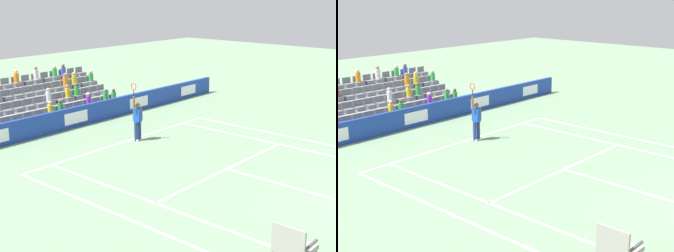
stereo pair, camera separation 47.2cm
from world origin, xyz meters
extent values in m
cube|color=white|center=(0.00, -11.89, 0.00)|extent=(10.97, 0.10, 0.01)
cube|color=white|center=(0.00, -6.40, 0.00)|extent=(8.23, 0.10, 0.01)
cube|color=white|center=(0.00, -3.20, 0.00)|extent=(0.10, 6.40, 0.01)
cube|color=white|center=(4.12, -5.95, 0.00)|extent=(0.10, 11.89, 0.01)
cube|color=white|center=(-4.12, -5.95, 0.00)|extent=(0.10, 11.89, 0.01)
cube|color=white|center=(5.49, -5.95, 0.00)|extent=(0.10, 11.89, 0.01)
cube|color=white|center=(-5.49, -5.95, 0.00)|extent=(0.10, 11.89, 0.01)
cube|color=white|center=(0.00, -11.79, 0.00)|extent=(0.10, 0.20, 0.01)
cube|color=#193899|center=(0.00, -15.52, 0.52)|extent=(22.51, 0.20, 1.03)
cube|color=white|center=(-9.00, -15.41, 0.52)|extent=(1.44, 0.01, 0.58)
cube|color=white|center=(-4.50, -15.41, 0.52)|extent=(1.44, 0.01, 0.58)
cube|color=white|center=(0.00, -15.41, 0.52)|extent=(1.44, 0.01, 0.58)
cylinder|color=navy|center=(-0.55, -11.57, 0.45)|extent=(0.16, 0.16, 0.90)
cylinder|color=navy|center=(-0.31, -11.56, 0.45)|extent=(0.16, 0.16, 0.90)
cube|color=white|center=(-0.55, -11.57, 0.04)|extent=(0.13, 0.26, 0.08)
cube|color=white|center=(-0.31, -11.56, 0.04)|extent=(0.13, 0.26, 0.08)
cube|color=#1947B2|center=(-0.43, -11.57, 1.20)|extent=(0.23, 0.37, 0.60)
sphere|color=brown|center=(-0.43, -11.57, 1.66)|extent=(0.24, 0.24, 0.24)
cylinder|color=brown|center=(-0.21, -11.56, 1.81)|extent=(0.09, 0.09, 0.62)
cylinder|color=brown|center=(-0.65, -11.53, 1.22)|extent=(0.09, 0.09, 0.56)
cylinder|color=black|center=(-0.21, -11.56, 2.26)|extent=(0.04, 0.04, 0.28)
torus|color=red|center=(-0.21, -11.56, 2.54)|extent=(0.04, 0.31, 0.31)
sphere|color=#D1E533|center=(-0.21, -11.56, 2.82)|extent=(0.07, 0.07, 0.07)
cube|color=gray|center=(6.69, -0.33, 1.75)|extent=(0.70, 0.70, 0.08)
cube|color=gray|center=(7.01, -0.33, 2.06)|extent=(0.06, 0.70, 0.55)
cube|color=#474C54|center=(6.69, -0.65, 1.93)|extent=(0.56, 0.05, 0.04)
cube|color=#474C54|center=(6.69, -0.01, 1.93)|extent=(0.56, 0.05, 0.04)
cube|color=gray|center=(0.00, -16.59, 0.21)|extent=(8.06, 0.95, 0.42)
cube|color=slate|center=(-3.72, -16.59, 0.52)|extent=(0.48, 0.44, 0.20)
cube|color=slate|center=(-3.72, -16.79, 0.77)|extent=(0.48, 0.04, 0.30)
cube|color=slate|center=(-3.10, -16.59, 0.52)|extent=(0.48, 0.44, 0.20)
cube|color=slate|center=(-3.10, -16.79, 0.77)|extent=(0.48, 0.04, 0.30)
cube|color=slate|center=(-2.48, -16.59, 0.52)|extent=(0.48, 0.44, 0.20)
cube|color=slate|center=(-2.48, -16.79, 0.77)|extent=(0.48, 0.04, 0.30)
cube|color=slate|center=(-1.86, -16.59, 0.52)|extent=(0.48, 0.44, 0.20)
cube|color=slate|center=(-1.86, -16.79, 0.77)|extent=(0.48, 0.04, 0.30)
cube|color=slate|center=(-1.24, -16.59, 0.52)|extent=(0.48, 0.44, 0.20)
cube|color=slate|center=(-1.24, -16.79, 0.77)|extent=(0.48, 0.04, 0.30)
cube|color=slate|center=(-0.62, -16.59, 0.52)|extent=(0.48, 0.44, 0.20)
cube|color=slate|center=(-0.62, -16.79, 0.77)|extent=(0.48, 0.04, 0.30)
cube|color=slate|center=(0.00, -16.59, 0.52)|extent=(0.48, 0.44, 0.20)
cube|color=slate|center=(0.00, -16.79, 0.77)|extent=(0.48, 0.04, 0.30)
cube|color=slate|center=(0.62, -16.59, 0.52)|extent=(0.48, 0.44, 0.20)
cube|color=slate|center=(0.62, -16.79, 0.77)|extent=(0.48, 0.04, 0.30)
cube|color=slate|center=(1.24, -16.59, 0.52)|extent=(0.48, 0.44, 0.20)
cube|color=slate|center=(1.24, -16.79, 0.77)|extent=(0.48, 0.04, 0.30)
cube|color=slate|center=(1.86, -16.59, 0.52)|extent=(0.48, 0.44, 0.20)
cube|color=slate|center=(1.86, -16.79, 0.77)|extent=(0.48, 0.04, 0.30)
cube|color=slate|center=(2.48, -16.59, 0.52)|extent=(0.48, 0.44, 0.20)
cube|color=slate|center=(2.48, -16.79, 0.77)|extent=(0.48, 0.04, 0.30)
cube|color=slate|center=(3.10, -16.59, 0.52)|extent=(0.48, 0.44, 0.20)
cube|color=slate|center=(3.10, -16.79, 0.77)|extent=(0.48, 0.04, 0.30)
cube|color=gray|center=(0.00, -17.54, 0.42)|extent=(8.06, 0.95, 0.84)
cube|color=slate|center=(-3.72, -17.54, 0.94)|extent=(0.48, 0.44, 0.20)
cube|color=slate|center=(-3.72, -17.74, 1.19)|extent=(0.48, 0.04, 0.30)
cube|color=slate|center=(-3.10, -17.54, 0.94)|extent=(0.48, 0.44, 0.20)
cube|color=slate|center=(-3.10, -17.74, 1.19)|extent=(0.48, 0.04, 0.30)
cube|color=slate|center=(-2.48, -17.54, 0.94)|extent=(0.48, 0.44, 0.20)
cube|color=slate|center=(-2.48, -17.74, 1.19)|extent=(0.48, 0.04, 0.30)
cube|color=slate|center=(-1.86, -17.54, 0.94)|extent=(0.48, 0.44, 0.20)
cube|color=slate|center=(-1.86, -17.74, 1.19)|extent=(0.48, 0.04, 0.30)
cube|color=slate|center=(-1.24, -17.54, 0.94)|extent=(0.48, 0.44, 0.20)
cube|color=slate|center=(-1.24, -17.74, 1.19)|extent=(0.48, 0.04, 0.30)
cube|color=slate|center=(-0.62, -17.54, 0.94)|extent=(0.48, 0.44, 0.20)
cube|color=slate|center=(-0.62, -17.74, 1.19)|extent=(0.48, 0.04, 0.30)
cube|color=slate|center=(0.00, -17.54, 0.94)|extent=(0.48, 0.44, 0.20)
cube|color=slate|center=(0.00, -17.74, 1.19)|extent=(0.48, 0.04, 0.30)
cube|color=slate|center=(0.62, -17.54, 0.94)|extent=(0.48, 0.44, 0.20)
cube|color=slate|center=(0.62, -17.74, 1.19)|extent=(0.48, 0.04, 0.30)
cube|color=slate|center=(1.24, -17.54, 0.94)|extent=(0.48, 0.44, 0.20)
cube|color=slate|center=(1.24, -17.74, 1.19)|extent=(0.48, 0.04, 0.30)
cube|color=slate|center=(1.86, -17.54, 0.94)|extent=(0.48, 0.44, 0.20)
cube|color=slate|center=(1.86, -17.74, 1.19)|extent=(0.48, 0.04, 0.30)
cube|color=slate|center=(2.48, -17.54, 0.94)|extent=(0.48, 0.44, 0.20)
cube|color=slate|center=(2.48, -17.74, 1.19)|extent=(0.48, 0.04, 0.30)
cube|color=gray|center=(0.00, -18.49, 0.63)|extent=(8.06, 0.95, 1.26)
cube|color=slate|center=(-3.72, -18.49, 1.36)|extent=(0.48, 0.44, 0.20)
cube|color=slate|center=(-3.72, -18.69, 1.61)|extent=(0.48, 0.04, 0.30)
cube|color=slate|center=(-3.10, -18.49, 1.36)|extent=(0.48, 0.44, 0.20)
cube|color=slate|center=(-3.10, -18.69, 1.61)|extent=(0.48, 0.04, 0.30)
cube|color=slate|center=(-2.48, -18.49, 1.36)|extent=(0.48, 0.44, 0.20)
cube|color=slate|center=(-2.48, -18.69, 1.61)|extent=(0.48, 0.04, 0.30)
cube|color=slate|center=(-1.86, -18.49, 1.36)|extent=(0.48, 0.44, 0.20)
cube|color=slate|center=(-1.86, -18.69, 1.61)|extent=(0.48, 0.04, 0.30)
cube|color=slate|center=(-1.24, -18.49, 1.36)|extent=(0.48, 0.44, 0.20)
cube|color=slate|center=(-1.24, -18.69, 1.61)|extent=(0.48, 0.04, 0.30)
cube|color=slate|center=(-0.62, -18.49, 1.36)|extent=(0.48, 0.44, 0.20)
cube|color=slate|center=(-0.62, -18.69, 1.61)|extent=(0.48, 0.04, 0.30)
cube|color=slate|center=(0.00, -18.49, 1.36)|extent=(0.48, 0.44, 0.20)
cube|color=slate|center=(0.00, -18.69, 1.61)|extent=(0.48, 0.04, 0.30)
cube|color=slate|center=(0.62, -18.49, 1.36)|extent=(0.48, 0.44, 0.20)
cube|color=slate|center=(0.62, -18.69, 1.61)|extent=(0.48, 0.04, 0.30)
cube|color=slate|center=(1.24, -18.49, 1.36)|extent=(0.48, 0.44, 0.20)
cube|color=slate|center=(1.24, -18.69, 1.61)|extent=(0.48, 0.04, 0.30)
cube|color=slate|center=(1.86, -18.49, 1.36)|extent=(0.48, 0.44, 0.20)
cube|color=slate|center=(1.86, -18.69, 1.61)|extent=(0.48, 0.04, 0.30)
cube|color=gray|center=(0.00, -19.44, 0.84)|extent=(8.06, 0.95, 1.68)
cube|color=slate|center=(-3.72, -19.44, 1.78)|extent=(0.48, 0.44, 0.20)
cube|color=slate|center=(-3.72, -19.64, 2.03)|extent=(0.48, 0.04, 0.30)
cube|color=slate|center=(-3.10, -19.44, 1.78)|extent=(0.48, 0.44, 0.20)
cube|color=slate|center=(-3.10, -19.64, 2.03)|extent=(0.48, 0.04, 0.30)
cube|color=slate|center=(-2.48, -19.44, 1.78)|extent=(0.48, 0.44, 0.20)
cube|color=slate|center=(-2.48, -19.64, 2.03)|extent=(0.48, 0.04, 0.30)
cube|color=slate|center=(-1.86, -19.44, 1.78)|extent=(0.48, 0.44, 0.20)
cube|color=slate|center=(-1.86, -19.64, 2.03)|extent=(0.48, 0.04, 0.30)
cube|color=slate|center=(-1.24, -19.44, 1.78)|extent=(0.48, 0.44, 0.20)
cube|color=slate|center=(-1.24, -19.64, 2.03)|extent=(0.48, 0.04, 0.30)
cube|color=slate|center=(-0.62, -19.44, 1.78)|extent=(0.48, 0.44, 0.20)
cube|color=slate|center=(-0.62, -19.64, 2.03)|extent=(0.48, 0.04, 0.30)
cube|color=slate|center=(0.00, -19.44, 1.78)|extent=(0.48, 0.44, 0.20)
cube|color=slate|center=(0.00, -19.64, 2.03)|extent=(0.48, 0.04, 0.30)
cube|color=slate|center=(0.62, -19.44, 1.78)|extent=(0.48, 0.44, 0.20)
cube|color=slate|center=(0.62, -19.64, 2.03)|extent=(0.48, 0.04, 0.30)
cube|color=slate|center=(1.24, -19.44, 1.78)|extent=(0.48, 0.44, 0.20)
cube|color=slate|center=(1.24, -19.64, 2.03)|extent=(0.48, 0.04, 0.30)
cube|color=slate|center=(1.86, -19.44, 1.78)|extent=(0.48, 0.44, 0.20)
cylinder|color=yellow|center=(-2.48, -18.54, 1.71)|extent=(0.28, 0.28, 0.49)
sphere|color=#D3A884|center=(-2.48, -18.54, 2.05)|extent=(0.20, 0.20, 0.20)
cylinder|color=green|center=(0.00, -16.64, 0.83)|extent=(0.28, 0.28, 0.42)
sphere|color=brown|center=(0.00, -16.64, 1.14)|extent=(0.20, 0.20, 0.20)
cylinder|color=green|center=(-3.72, -16.64, 0.83)|extent=(0.28, 0.28, 0.43)
sphere|color=brown|center=(-3.72, -16.64, 1.15)|extent=(0.20, 0.20, 0.20)
cylinder|color=green|center=(-1.86, -17.59, 1.29)|extent=(0.28, 0.28, 0.49)
sphere|color=brown|center=(-1.86, -17.59, 1.63)|extent=(0.20, 0.20, 0.20)
cylinder|color=yellow|center=(-1.24, -17.59, 1.28)|extent=(0.28, 0.28, 0.48)
sphere|color=#9E7251|center=(-1.24, -17.59, 1.62)|extent=(0.20, 0.20, 0.20)
cylinder|color=blue|center=(-2.48, -19.49, 2.10)|extent=(0.28, 0.28, 0.43)
sphere|color=brown|center=(-2.48, -19.49, 2.41)|extent=(0.20, 0.20, 0.20)
cylinder|color=orange|center=(0.62, -19.49, 2.13)|extent=(0.28, 0.28, 0.49)
sphere|color=beige|center=(0.62, -19.49, 2.47)|extent=(0.20, 0.20, 0.20)
cylinder|color=purple|center=(-1.86, -16.64, 0.87)|extent=(0.28, 0.28, 0.51)
sphere|color=beige|center=(-1.86, -16.64, 1.23)|extent=(0.20, 0.20, 0.20)
cylinder|color=green|center=(-3.10, -16.64, 0.88)|extent=(0.28, 0.28, 0.52)
sphere|color=#9E7251|center=(-3.10, -16.64, 1.24)|extent=(0.20, 0.20, 0.20)
cylinder|color=white|center=(-0.62, -19.49, 2.14)|extent=(0.28, 0.28, 0.51)
sphere|color=#9E7251|center=(-0.62, -19.49, 2.49)|extent=(0.20, 0.20, 0.20)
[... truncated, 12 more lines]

